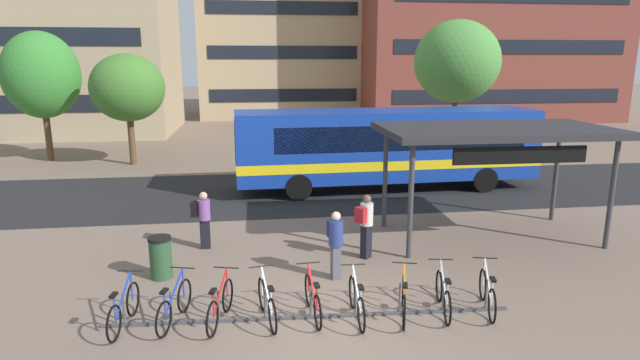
{
  "coord_description": "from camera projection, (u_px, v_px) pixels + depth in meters",
  "views": [
    {
      "loc": [
        -1.4,
        -9.41,
        5.12
      ],
      "look_at": [
        0.5,
        4.84,
        1.79
      ],
      "focal_mm": 29.06,
      "sensor_mm": 36.0,
      "label": 1
    }
  ],
  "objects": [
    {
      "name": "street_tree_2",
      "position": [
        457.0,
        62.0,
        28.13
      ],
      "size": [
        4.63,
        4.63,
        7.27
      ],
      "color": "brown",
      "rests_on": "ground"
    },
    {
      "name": "street_tree_1",
      "position": [
        128.0,
        88.0,
        25.26
      ],
      "size": [
        3.56,
        3.56,
        5.46
      ],
      "color": "brown",
      "rests_on": "ground"
    },
    {
      "name": "parked_bicycle_silver_7",
      "position": [
        443.0,
        295.0,
        10.69
      ],
      "size": [
        0.54,
        1.7,
        0.99
      ],
      "rotation": [
        0.0,
        0.0,
        1.38
      ],
      "color": "black",
      "rests_on": "ground"
    },
    {
      "name": "trash_bin",
      "position": [
        161.0,
        257.0,
        12.39
      ],
      "size": [
        0.55,
        0.55,
        1.03
      ],
      "color": "#284C2D",
      "rests_on": "ground"
    },
    {
      "name": "commuter_black_pack_0",
      "position": [
        203.0,
        216.0,
        14.26
      ],
      "size": [
        0.53,
        0.35,
        1.62
      ],
      "rotation": [
        0.0,
        0.0,
        6.26
      ],
      "color": "black",
      "rests_on": "ground"
    },
    {
      "name": "bus_lane_asphalt",
      "position": [
        289.0,
        192.0,
        20.65
      ],
      "size": [
        80.0,
        7.2,
        0.01
      ],
      "primitive_type": "cube",
      "color": "#232326",
      "rests_on": "ground"
    },
    {
      "name": "parked_bicycle_red_4",
      "position": [
        313.0,
        299.0,
        10.5
      ],
      "size": [
        0.52,
        1.72,
        0.99
      ],
      "rotation": [
        0.0,
        0.0,
        1.64
      ],
      "color": "black",
      "rests_on": "ground"
    },
    {
      "name": "commuter_navy_pack_1",
      "position": [
        335.0,
        240.0,
        12.28
      ],
      "size": [
        0.37,
        0.55,
        1.67
      ],
      "rotation": [
        0.0,
        0.0,
        4.82
      ],
      "color": "#565660",
      "rests_on": "ground"
    },
    {
      "name": "commuter_red_pack_2",
      "position": [
        366.0,
        222.0,
        13.52
      ],
      "size": [
        0.59,
        0.58,
        1.73
      ],
      "rotation": [
        0.0,
        0.0,
        0.73
      ],
      "color": "black",
      "rests_on": "ground"
    },
    {
      "name": "city_bus",
      "position": [
        385.0,
        146.0,
        20.75
      ],
      "size": [
        12.1,
        2.96,
        3.2
      ],
      "rotation": [
        0.0,
        0.0,
        3.17
      ],
      "color": "#14389E",
      "rests_on": "ground"
    },
    {
      "name": "parked_bicycle_red_2",
      "position": [
        220.0,
        305.0,
        10.25
      ],
      "size": [
        0.6,
        1.68,
        0.99
      ],
      "rotation": [
        0.0,
        0.0,
        1.33
      ],
      "color": "black",
      "rests_on": "ground"
    },
    {
      "name": "building_centre_block",
      "position": [
        279.0,
        38.0,
        49.14
      ],
      "size": [
        14.47,
        11.48,
        14.45
      ],
      "color": "tan",
      "rests_on": "ground"
    },
    {
      "name": "parked_bicycle_blue_1",
      "position": [
        174.0,
        305.0,
        10.24
      ],
      "size": [
        0.63,
        1.68,
        0.99
      ],
      "rotation": [
        0.0,
        0.0,
        1.31
      ],
      "color": "black",
      "rests_on": "ground"
    },
    {
      "name": "parked_bicycle_blue_0",
      "position": [
        124.0,
        309.0,
        10.09
      ],
      "size": [
        0.52,
        1.72,
        0.99
      ],
      "rotation": [
        0.0,
        0.0,
        1.44
      ],
      "color": "black",
      "rests_on": "ground"
    },
    {
      "name": "parked_bicycle_orange_6",
      "position": [
        404.0,
        300.0,
        10.5
      ],
      "size": [
        0.64,
        1.67,
        0.99
      ],
      "rotation": [
        0.0,
        0.0,
        1.29
      ],
      "color": "black",
      "rests_on": "ground"
    },
    {
      "name": "parked_bicycle_white_3",
      "position": [
        267.0,
        303.0,
        10.34
      ],
      "size": [
        0.52,
        1.71,
        0.99
      ],
      "rotation": [
        0.0,
        0.0,
        1.74
      ],
      "color": "black",
      "rests_on": "ground"
    },
    {
      "name": "ground",
      "position": [
        327.0,
        321.0,
        10.42
      ],
      "size": [
        200.0,
        200.0,
        0.0
      ],
      "primitive_type": "plane",
      "color": "#7A6656"
    },
    {
      "name": "parked_bicycle_white_5",
      "position": [
        357.0,
        302.0,
        10.41
      ],
      "size": [
        0.52,
        1.72,
        0.99
      ],
      "rotation": [
        0.0,
        0.0,
        1.55
      ],
      "color": "black",
      "rests_on": "ground"
    },
    {
      "name": "bike_rack",
      "position": [
        311.0,
        314.0,
        10.51
      ],
      "size": [
        8.25,
        0.42,
        0.7
      ],
      "rotation": [
        0.0,
        0.0,
        -0.04
      ],
      "color": "#47474C",
      "rests_on": "ground"
    },
    {
      "name": "parked_bicycle_white_8",
      "position": [
        487.0,
        294.0,
        10.77
      ],
      "size": [
        0.62,
        1.68,
        0.99
      ],
      "rotation": [
        0.0,
        0.0,
        1.31
      ],
      "color": "black",
      "rests_on": "ground"
    },
    {
      "name": "street_tree_0",
      "position": [
        41.0,
        75.0,
        26.13
      ],
      "size": [
        3.75,
        3.75,
        6.57
      ],
      "color": "brown",
      "rests_on": "ground"
    },
    {
      "name": "transit_shelter",
      "position": [
        496.0,
        134.0,
        14.68
      ],
      "size": [
        6.48,
        3.55,
        3.28
      ],
      "rotation": [
        0.0,
        0.0,
        -0.01
      ],
      "color": "#38383D",
      "rests_on": "ground"
    }
  ]
}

